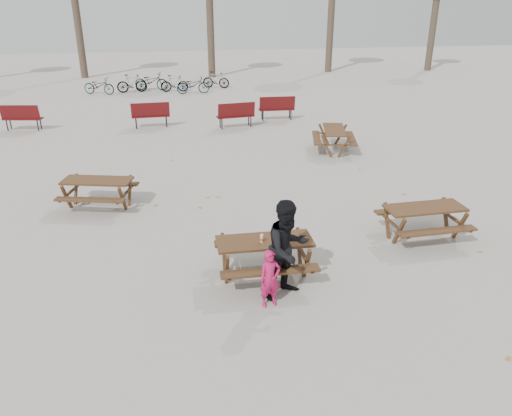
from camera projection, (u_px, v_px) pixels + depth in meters
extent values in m
plane|color=gray|center=(264.00, 276.00, 9.64)|extent=(80.00, 80.00, 0.00)
cube|color=#361D13|center=(265.00, 241.00, 9.34)|extent=(1.80, 0.70, 0.05)
cube|color=#361D13|center=(270.00, 271.00, 8.92)|extent=(1.80, 0.25, 0.05)
cube|color=#361D13|center=(259.00, 241.00, 10.00)|extent=(1.80, 0.25, 0.05)
cylinder|color=#361D13|center=(227.00, 270.00, 9.11)|extent=(0.08, 0.08, 0.73)
cylinder|color=#361D13|center=(224.00, 255.00, 9.65)|extent=(0.08, 0.08, 0.73)
cylinder|color=#361D13|center=(307.00, 264.00, 9.33)|extent=(0.08, 0.08, 0.73)
cylinder|color=#361D13|center=(299.00, 249.00, 9.88)|extent=(0.08, 0.08, 0.73)
cube|color=white|center=(283.00, 243.00, 9.20)|extent=(0.18, 0.11, 0.03)
ellipsoid|color=tan|center=(283.00, 241.00, 9.18)|extent=(0.14, 0.06, 0.05)
cylinder|color=silver|center=(262.00, 239.00, 9.22)|extent=(0.06, 0.06, 0.15)
cylinder|color=#F5590C|center=(262.00, 239.00, 9.23)|extent=(0.07, 0.07, 0.05)
cylinder|color=white|center=(262.00, 234.00, 9.19)|extent=(0.03, 0.03, 0.02)
imported|color=#BC1752|center=(270.00, 279.00, 8.54)|extent=(0.43, 0.34, 1.06)
imported|color=black|center=(287.00, 249.00, 8.71)|extent=(1.10, 1.01, 1.83)
imported|color=black|center=(99.00, 86.00, 26.42)|extent=(1.80, 1.15, 0.89)
imported|color=black|center=(132.00, 83.00, 26.88)|extent=(1.64, 0.67, 0.96)
imported|color=black|center=(151.00, 81.00, 27.52)|extent=(1.94, 1.07, 0.96)
imported|color=black|center=(174.00, 83.00, 27.05)|extent=(1.50, 0.50, 0.89)
imported|color=black|center=(193.00, 85.00, 26.59)|extent=(1.74, 0.65, 0.90)
imported|color=black|center=(216.00, 80.00, 28.08)|extent=(1.57, 0.91, 0.91)
cylinder|color=#382B21|center=(78.00, 25.00, 30.41)|extent=(0.44, 0.44, 6.30)
cylinder|color=#382B21|center=(210.00, 28.00, 30.76)|extent=(0.44, 0.44, 5.95)
cylinder|color=#382B21|center=(331.00, 20.00, 32.71)|extent=(0.44, 0.44, 6.65)
cylinder|color=#382B21|center=(432.00, 30.00, 33.58)|extent=(0.44, 0.44, 5.25)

